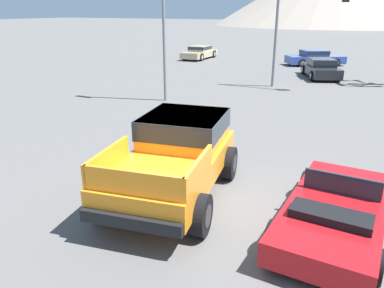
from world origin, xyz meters
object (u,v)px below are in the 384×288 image
object	(u,v)px
traffic_light_main	(305,13)
parked_car_tan	(200,52)
parked_car_dark	(321,68)
red_convertible_car	(335,213)
parked_car_blue	(315,58)
orange_pickup_truck	(177,151)

from	to	relation	value
traffic_light_main	parked_car_tan	bearing A→B (deg)	137.81
parked_car_dark	red_convertible_car	bearing A→B (deg)	-103.05
parked_car_blue	red_convertible_car	bearing A→B (deg)	-21.96
orange_pickup_truck	parked_car_dark	distance (m)	18.51
parked_car_dark	parked_car_blue	world-z (taller)	parked_car_dark
parked_car_dark	parked_car_blue	xyz separation A→B (m)	(-1.37, 5.84, -0.02)
red_convertible_car	parked_car_dark	distance (m)	18.96
parked_car_blue	traffic_light_main	bearing A→B (deg)	-27.64
red_convertible_car	traffic_light_main	world-z (taller)	traffic_light_main
red_convertible_car	traffic_light_main	distance (m)	15.28
orange_pickup_truck	parked_car_blue	size ratio (longest dim) A/B	1.06
red_convertible_car	parked_car_dark	xyz separation A→B (m)	(-3.12, 18.70, 0.22)
red_convertible_car	parked_car_tan	distance (m)	28.30
orange_pickup_truck	traffic_light_main	bearing A→B (deg)	80.14
parked_car_tan	traffic_light_main	world-z (taller)	traffic_light_main
parked_car_dark	parked_car_blue	size ratio (longest dim) A/B	0.94
red_convertible_car	parked_car_dark	size ratio (longest dim) A/B	0.93
parked_car_blue	parked_car_tan	xyz separation A→B (m)	(-10.08, -0.28, -0.02)
red_convertible_car	parked_car_dark	bearing A→B (deg)	102.27
red_convertible_car	parked_car_tan	world-z (taller)	parked_car_tan
parked_car_blue	traffic_light_main	distance (m)	10.76
red_convertible_car	parked_car_tan	xyz separation A→B (m)	(-14.56, 24.27, 0.18)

